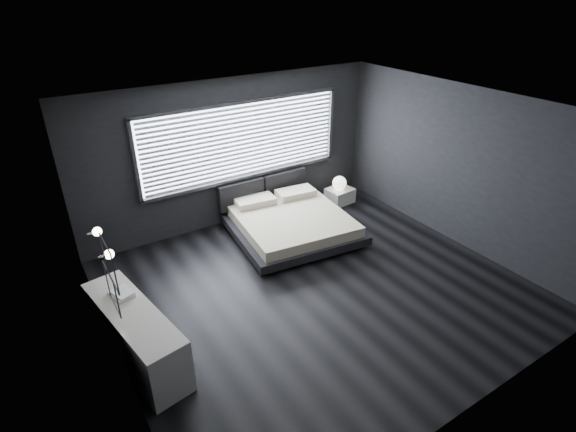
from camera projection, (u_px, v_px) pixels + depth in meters
room at (320, 209)px, 6.42m from camera, size 6.04×6.00×2.80m
window at (244, 141)px, 8.42m from camera, size 4.14×0.09×1.52m
headboard at (263, 189)px, 9.04m from camera, size 1.96×0.16×0.52m
sconce_near at (109, 254)px, 4.99m from camera, size 0.18×0.11×0.11m
sconce_far at (97, 232)px, 5.43m from camera, size 0.18×0.11×0.11m
wall_art_upper at (109, 264)px, 4.38m from camera, size 0.01×0.48×0.48m
wall_art_lower at (112, 289)px, 4.79m from camera, size 0.01×0.48×0.48m
bed at (292, 223)px, 8.40m from camera, size 2.38×2.30×0.56m
nightstand at (340, 195)px, 9.71m from camera, size 0.57×0.49×0.31m
orb_lamp at (339, 183)px, 9.55m from camera, size 0.30×0.30×0.30m
dresser at (136, 335)px, 5.60m from camera, size 0.83×1.94×0.75m
book_stack at (122, 293)px, 5.68m from camera, size 0.30×0.36×0.06m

